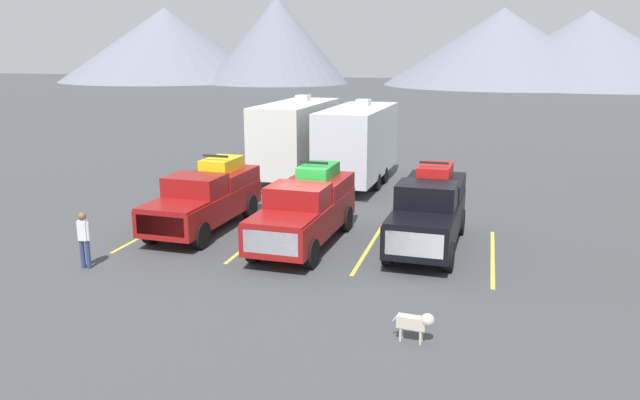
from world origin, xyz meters
TOP-DOWN VIEW (x-y plane):
  - ground_plane at (0.00, 0.00)m, footprint 240.00×240.00m
  - pickup_truck_a at (-4.07, 1.09)m, footprint 2.26×5.78m
  - pickup_truck_b at (-0.16, 0.31)m, footprint 2.24×5.92m
  - pickup_truck_c at (3.73, 1.02)m, footprint 2.21×5.72m
  - lot_stripe_a at (-5.78, 0.46)m, footprint 0.12×5.50m
  - lot_stripe_b at (-1.93, 0.46)m, footprint 0.12×5.50m
  - lot_stripe_c at (1.93, 0.46)m, footprint 0.12×5.50m
  - lot_stripe_d at (5.78, 0.46)m, footprint 0.12×5.50m
  - camper_trailer_a at (-3.50, 10.08)m, footprint 2.68×8.07m
  - camper_trailer_b at (-0.36, 9.50)m, footprint 2.72×8.06m
  - person_a at (-5.69, -3.66)m, footprint 0.37×0.23m
  - dog at (4.16, -5.87)m, footprint 0.92×0.33m
  - mountain_ridge at (-3.36, 96.98)m, footprint 154.28×42.28m

SIDE VIEW (x-z plane):
  - ground_plane at x=0.00m, z-range 0.00..0.00m
  - lot_stripe_a at x=-5.78m, z-range 0.00..0.01m
  - lot_stripe_b at x=-1.93m, z-range 0.00..0.01m
  - lot_stripe_c at x=1.93m, z-range 0.00..0.01m
  - lot_stripe_d at x=5.78m, z-range 0.00..0.01m
  - dog at x=4.16m, z-range 0.12..0.82m
  - person_a at x=-5.69m, z-range 0.13..1.81m
  - pickup_truck_a at x=-4.07m, z-range -0.10..2.40m
  - pickup_truck_b at x=-0.16m, z-range -0.11..2.47m
  - pickup_truck_c at x=3.73m, z-range -0.10..2.54m
  - camper_trailer_b at x=-0.36m, z-range 0.10..4.02m
  - camper_trailer_a at x=-3.50m, z-range 0.10..4.12m
  - mountain_ridge at x=-3.36m, z-range -1.39..15.58m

